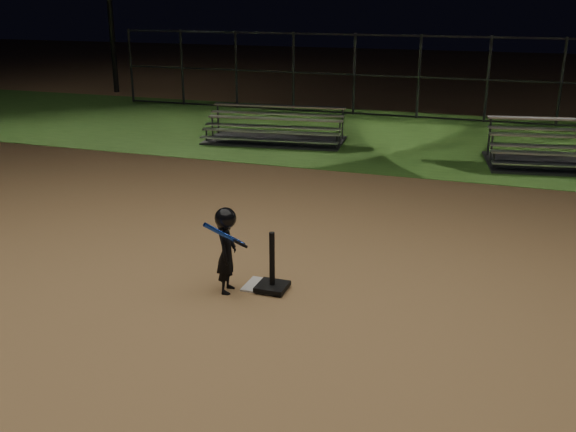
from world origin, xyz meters
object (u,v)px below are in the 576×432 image
object	(u,v)px
batting_tee	(272,279)
bleacher_left	(275,135)
child_batter	(226,248)
home_plate	(263,286)

from	to	relation	value
batting_tee	bleacher_left	world-z (taller)	bleacher_left
bleacher_left	child_batter	bearing A→B (deg)	-80.37
home_plate	batting_tee	bearing A→B (deg)	-22.07
home_plate	child_batter	bearing A→B (deg)	-143.86
home_plate	batting_tee	distance (m)	0.23
batting_tee	child_batter	distance (m)	0.71
batting_tee	child_batter	size ratio (longest dim) A/B	0.68
batting_tee	child_batter	bearing A→B (deg)	-158.60
child_batter	home_plate	bearing A→B (deg)	-63.06
child_batter	bleacher_left	size ratio (longest dim) A/B	0.30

